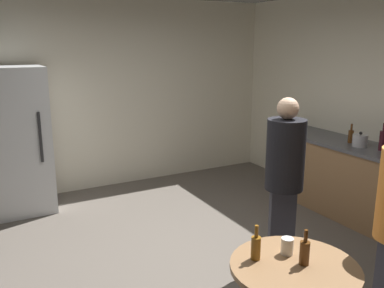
# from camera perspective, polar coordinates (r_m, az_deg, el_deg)

# --- Properties ---
(ground_plane) EXTENTS (5.20, 5.20, 0.10)m
(ground_plane) POSITION_cam_1_polar(r_m,az_deg,el_deg) (4.15, -0.16, -16.92)
(ground_plane) COLOR #5B544C
(wall_back) EXTENTS (5.32, 0.06, 2.70)m
(wall_back) POSITION_cam_1_polar(r_m,az_deg,el_deg) (6.05, -12.15, 6.66)
(wall_back) COLOR silver
(wall_back) RESTS_ON ground_plane
(refrigerator) EXTENTS (0.70, 0.68, 1.80)m
(refrigerator) POSITION_cam_1_polar(r_m,az_deg,el_deg) (5.49, -22.80, 0.40)
(refrigerator) COLOR silver
(refrigerator) RESTS_ON ground_plane
(kitchen_counter) EXTENTS (0.64, 2.11, 0.90)m
(kitchen_counter) POSITION_cam_1_polar(r_m,az_deg,el_deg) (5.46, 20.16, -4.31)
(kitchen_counter) COLOR olive
(kitchen_counter) RESTS_ON ground_plane
(kettle) EXTENTS (0.24, 0.17, 0.18)m
(kettle) POSITION_cam_1_polar(r_m,az_deg,el_deg) (5.15, 22.18, 0.46)
(kettle) COLOR #B2B2B7
(kettle) RESTS_ON kitchen_counter
(wine_bottle_on_counter) EXTENTS (0.08, 0.08, 0.31)m
(wine_bottle_on_counter) POSITION_cam_1_polar(r_m,az_deg,el_deg) (5.05, 24.81, 0.49)
(wine_bottle_on_counter) COLOR #3F141E
(wine_bottle_on_counter) RESTS_ON kitchen_counter
(beer_bottle_on_counter) EXTENTS (0.06, 0.06, 0.23)m
(beer_bottle_on_counter) POSITION_cam_1_polar(r_m,az_deg,el_deg) (5.30, 21.05, 1.05)
(beer_bottle_on_counter) COLOR #593314
(beer_bottle_on_counter) RESTS_ON kitchen_counter
(foreground_table) EXTENTS (0.80, 0.80, 0.73)m
(foreground_table) POSITION_cam_1_polar(r_m,az_deg,el_deg) (2.78, 13.87, -17.79)
(foreground_table) COLOR olive
(foreground_table) RESTS_ON ground_plane
(beer_bottle_amber) EXTENTS (0.06, 0.06, 0.23)m
(beer_bottle_amber) POSITION_cam_1_polar(r_m,az_deg,el_deg) (2.70, 8.80, -13.85)
(beer_bottle_amber) COLOR #8C5919
(beer_bottle_amber) RESTS_ON foreground_table
(beer_bottle_brown) EXTENTS (0.06, 0.06, 0.23)m
(beer_bottle_brown) POSITION_cam_1_polar(r_m,az_deg,el_deg) (2.71, 15.27, -14.16)
(beer_bottle_brown) COLOR #593314
(beer_bottle_brown) RESTS_ON foreground_table
(plastic_cup_white) EXTENTS (0.08, 0.08, 0.11)m
(plastic_cup_white) POSITION_cam_1_polar(r_m,az_deg,el_deg) (2.81, 12.99, -13.56)
(plastic_cup_white) COLOR white
(plastic_cup_white) RESTS_ON foreground_table
(person_in_black_shirt) EXTENTS (0.47, 0.47, 1.62)m
(person_in_black_shirt) POSITION_cam_1_polar(r_m,az_deg,el_deg) (3.77, 12.62, -3.92)
(person_in_black_shirt) COLOR #2D2D38
(person_in_black_shirt) RESTS_ON ground_plane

